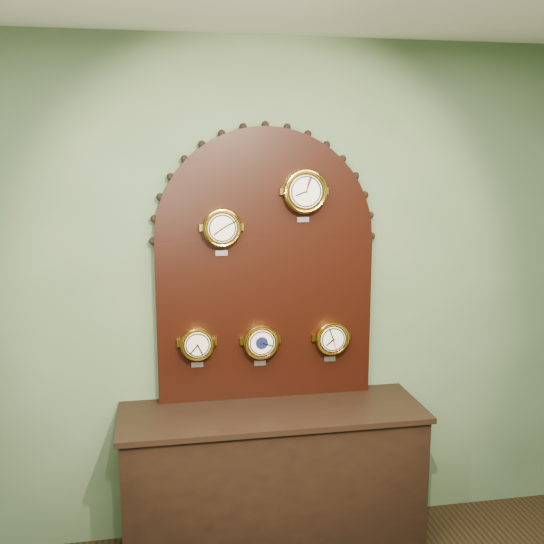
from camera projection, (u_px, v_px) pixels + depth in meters
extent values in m
plane|color=#506948|center=(264.00, 296.00, 3.65)|extent=(4.00, 0.00, 4.00)
cube|color=black|center=(273.00, 484.00, 3.56)|extent=(1.60, 0.50, 0.80)
cube|color=black|center=(266.00, 319.00, 3.62)|extent=(1.20, 0.06, 0.90)
cylinder|color=black|center=(265.00, 239.00, 3.54)|extent=(1.20, 0.06, 1.20)
cylinder|color=gold|center=(222.00, 227.00, 3.43)|extent=(0.19, 0.08, 0.19)
torus|color=gold|center=(222.00, 228.00, 3.39)|extent=(0.21, 0.02, 0.21)
cylinder|color=white|center=(222.00, 228.00, 3.39)|extent=(0.15, 0.01, 0.15)
cube|color=silver|center=(222.00, 253.00, 3.47)|extent=(0.07, 0.01, 0.03)
cylinder|color=gold|center=(304.00, 191.00, 3.47)|extent=(0.22, 0.08, 0.22)
torus|color=gold|center=(306.00, 191.00, 3.44)|extent=(0.24, 0.02, 0.24)
cylinder|color=white|center=(306.00, 192.00, 3.43)|extent=(0.18, 0.01, 0.18)
cube|color=silver|center=(303.00, 220.00, 3.52)|extent=(0.07, 0.01, 0.03)
cylinder|color=gold|center=(197.00, 343.00, 3.51)|extent=(0.17, 0.08, 0.17)
torus|color=gold|center=(197.00, 345.00, 3.48)|extent=(0.19, 0.02, 0.19)
cylinder|color=white|center=(198.00, 345.00, 3.47)|extent=(0.14, 0.01, 0.14)
cube|color=silver|center=(197.00, 365.00, 3.56)|extent=(0.06, 0.01, 0.03)
cylinder|color=gold|center=(261.00, 341.00, 3.58)|extent=(0.18, 0.08, 0.18)
torus|color=gold|center=(262.00, 343.00, 3.54)|extent=(0.19, 0.02, 0.19)
cylinder|color=white|center=(262.00, 343.00, 3.54)|extent=(0.14, 0.01, 0.14)
cube|color=silver|center=(260.00, 363.00, 3.62)|extent=(0.07, 0.01, 0.03)
cylinder|color=#0D133A|center=(262.00, 343.00, 3.53)|extent=(0.07, 0.00, 0.07)
cylinder|color=gold|center=(331.00, 337.00, 3.65)|extent=(0.18, 0.08, 0.18)
torus|color=gold|center=(333.00, 339.00, 3.62)|extent=(0.19, 0.02, 0.19)
cylinder|color=white|center=(333.00, 339.00, 3.61)|extent=(0.14, 0.01, 0.14)
cube|color=silver|center=(330.00, 359.00, 3.69)|extent=(0.06, 0.01, 0.03)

